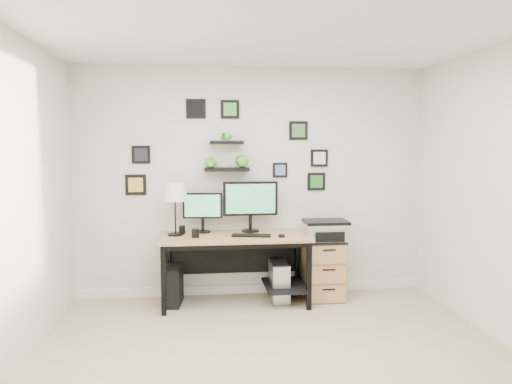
{
  "coord_description": "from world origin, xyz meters",
  "views": [
    {
      "loc": [
        -0.62,
        -3.66,
        1.75
      ],
      "look_at": [
        0.02,
        1.83,
        1.2
      ],
      "focal_mm": 35.0,
      "sensor_mm": 36.0,
      "label": 1
    }
  ],
  "objects": [
    {
      "name": "file_cabinet",
      "position": [
        0.77,
        1.72,
        0.34
      ],
      "size": [
        0.43,
        0.53,
        0.67
      ],
      "color": "tan",
      "rests_on": "ground"
    },
    {
      "name": "pc_tower_grey",
      "position": [
        0.26,
        1.69,
        0.21
      ],
      "size": [
        0.2,
        0.44,
        0.43
      ],
      "color": "gray",
      "rests_on": "ground"
    },
    {
      "name": "room",
      "position": [
        0.0,
        1.98,
        0.05
      ],
      "size": [
        4.0,
        4.0,
        4.0
      ],
      "color": "#C6B28D",
      "rests_on": "ground"
    },
    {
      "name": "mouse",
      "position": [
        0.25,
        1.5,
        0.76
      ],
      "size": [
        0.06,
        0.09,
        0.03
      ],
      "primitive_type": "cube",
      "rotation": [
        0.0,
        0.0,
        -0.05
      ],
      "color": "black",
      "rests_on": "desk"
    },
    {
      "name": "pen_cup",
      "position": [
        -0.8,
        1.8,
        0.8
      ],
      "size": [
        0.07,
        0.07,
        0.09
      ],
      "primitive_type": "cylinder",
      "color": "black",
      "rests_on": "desk"
    },
    {
      "name": "mug",
      "position": [
        -0.65,
        1.57,
        0.8
      ],
      "size": [
        0.08,
        0.08,
        0.09
      ],
      "primitive_type": "cylinder",
      "color": "black",
      "rests_on": "desk"
    },
    {
      "name": "desk",
      "position": [
        -0.19,
        1.67,
        0.63
      ],
      "size": [
        1.6,
        0.7,
        0.75
      ],
      "color": "tan",
      "rests_on": "ground"
    },
    {
      "name": "table_lamp",
      "position": [
        -0.87,
        1.73,
        1.21
      ],
      "size": [
        0.28,
        0.28,
        0.57
      ],
      "color": "black",
      "rests_on": "desk"
    },
    {
      "name": "wall_decor",
      "position": [
        -0.26,
        1.93,
        1.65
      ],
      "size": [
        2.3,
        0.18,
        1.07
      ],
      "color": "black",
      "rests_on": "ground"
    },
    {
      "name": "monitor_right",
      "position": [
        -0.04,
        1.83,
        1.09
      ],
      "size": [
        0.61,
        0.2,
        0.57
      ],
      "color": "black",
      "rests_on": "desk"
    },
    {
      "name": "printer",
      "position": [
        0.78,
        1.69,
        0.78
      ],
      "size": [
        0.48,
        0.39,
        0.22
      ],
      "color": "silver",
      "rests_on": "file_cabinet"
    },
    {
      "name": "pc_tower_black",
      "position": [
        -0.91,
        1.69,
        0.21
      ],
      "size": [
        0.22,
        0.43,
        0.41
      ],
      "primitive_type": "cube",
      "rotation": [
        0.0,
        0.0,
        -0.1
      ],
      "color": "black",
      "rests_on": "ground"
    },
    {
      "name": "monitor_left",
      "position": [
        -0.58,
        1.85,
        1.01
      ],
      "size": [
        0.44,
        0.19,
        0.45
      ],
      "color": "black",
      "rests_on": "desk"
    },
    {
      "name": "keyboard",
      "position": [
        -0.06,
        1.56,
        0.76
      ],
      "size": [
        0.43,
        0.21,
        0.02
      ],
      "primitive_type": "cube",
      "rotation": [
        0.0,
        0.0,
        -0.2
      ],
      "color": "black",
      "rests_on": "desk"
    }
  ]
}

